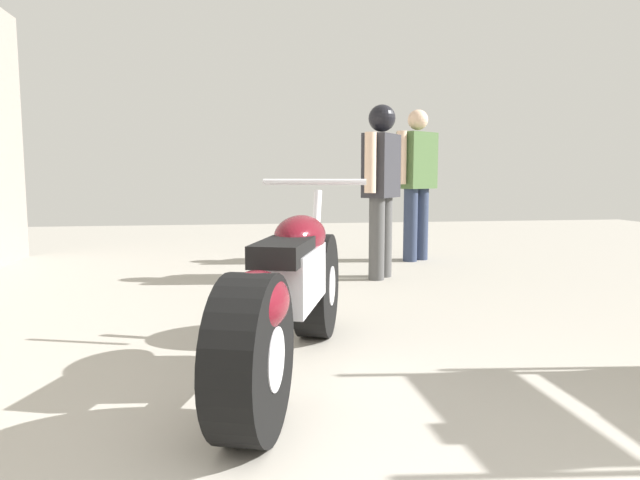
% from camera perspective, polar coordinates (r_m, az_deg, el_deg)
% --- Properties ---
extents(ground_plane, '(15.94, 15.94, 0.00)m').
position_cam_1_polar(ground_plane, '(4.08, 1.25, -7.78)').
color(ground_plane, '#9E998E').
extents(motorcycle_maroon_cruiser, '(0.91, 2.05, 0.98)m').
position_cam_1_polar(motorcycle_maroon_cruiser, '(2.83, -3.05, -5.55)').
color(motorcycle_maroon_cruiser, black).
rests_on(motorcycle_maroon_cruiser, ground_plane).
extents(mechanic_in_blue, '(0.64, 0.49, 1.75)m').
position_cam_1_polar(mechanic_in_blue, '(6.83, 9.54, 6.24)').
color(mechanic_in_blue, '#2D3851').
rests_on(mechanic_in_blue, ground_plane).
extents(mechanic_with_helmet, '(0.47, 0.59, 1.66)m').
position_cam_1_polar(mechanic_with_helmet, '(5.59, 6.07, 6.36)').
color(mechanic_with_helmet, '#4C4C4C').
rests_on(mechanic_with_helmet, ground_plane).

